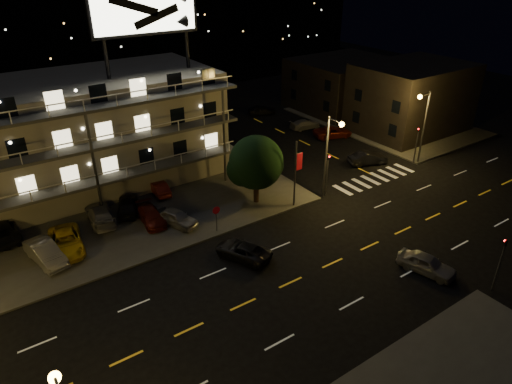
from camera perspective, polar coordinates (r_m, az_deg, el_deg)
ground at (r=33.95m, az=7.03°, el=-9.97°), size 140.00×140.00×0.00m
curb_nw at (r=44.87m, az=-24.76°, el=-2.33°), size 44.00×24.00×0.15m
curb_ne at (r=65.89m, az=15.56°, el=8.56°), size 16.00×24.00×0.15m
motel at (r=46.90m, az=-22.24°, el=6.62°), size 28.00×13.80×18.10m
side_bldg_front at (r=62.33m, az=18.82°, el=11.06°), size 14.06×10.00×8.50m
side_bldg_back at (r=70.06m, az=10.93°, el=13.13°), size 14.06×12.00×7.00m
hill_backdrop at (r=89.74m, az=-27.95°, el=19.00°), size 120.00×25.00×24.00m
streetlight_nc at (r=41.62m, az=9.16°, el=5.25°), size 0.44×1.92×8.00m
streetlight_ne at (r=51.71m, az=20.16°, el=8.40°), size 1.92×0.44×8.00m
signal_nw at (r=43.27m, az=8.91°, el=2.70°), size 0.20×0.27×4.60m
signal_sw at (r=34.72m, az=28.30°, el=-7.44°), size 0.20×0.27×4.60m
signal_ne at (r=52.48m, az=19.47°, el=5.99°), size 0.27×0.20×4.60m
banner_north at (r=40.45m, az=5.00°, el=2.45°), size 0.83×0.16×6.40m
stop_sign at (r=37.32m, az=-4.98°, el=-2.86°), size 0.91×0.11×2.61m
tree at (r=40.66m, az=-0.04°, el=3.52°), size 5.09×4.90×6.41m
lot_car_1 at (r=37.55m, az=-24.84°, el=-6.92°), size 2.48×4.78×1.50m
lot_car_2 at (r=38.33m, az=-22.64°, el=-5.77°), size 2.99×5.32×1.40m
lot_car_3 at (r=39.95m, az=-13.02°, el=-2.89°), size 2.09×4.37×1.23m
lot_car_4 at (r=39.11m, az=-9.92°, el=-3.17°), size 3.00×4.26×1.35m
lot_car_6 at (r=42.06m, az=-29.27°, el=-4.17°), size 2.50×5.41×1.50m
lot_car_7 at (r=41.10m, az=-18.88°, el=-2.67°), size 2.50×5.10×1.43m
lot_car_8 at (r=41.88m, az=-15.75°, el=-1.56°), size 3.23×4.60×1.45m
lot_car_9 at (r=44.45m, az=-12.04°, el=0.52°), size 1.61×3.80×1.22m
side_car_0 at (r=51.42m, az=13.79°, el=4.12°), size 4.55×2.84×1.41m
side_car_1 at (r=58.47m, az=9.57°, el=7.41°), size 5.33×3.65×1.35m
side_car_2 at (r=60.96m, az=6.13°, el=8.43°), size 4.32×2.07×1.21m
side_car_3 at (r=66.21m, az=0.70°, el=10.21°), size 4.19×2.66×1.33m
road_car_east at (r=35.58m, az=20.55°, el=-8.41°), size 2.70×4.43×1.41m
road_car_west at (r=34.86m, az=-1.64°, el=-7.34°), size 3.69×4.91×1.24m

